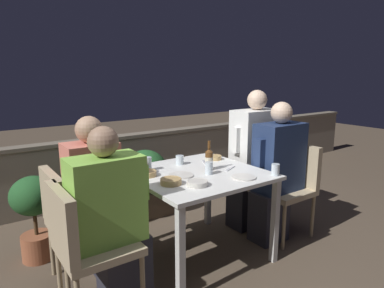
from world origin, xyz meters
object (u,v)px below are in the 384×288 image
(person_coral_top, at_px, (98,197))
(person_green_blouse, at_px, (113,219))
(chair_right_far, at_px, (266,171))
(person_navy_jumper, at_px, (276,172))
(person_white_polo, at_px, (253,159))
(chair_left_far, at_px, (71,216))
(beer_bottle, at_px, (209,159))
(potted_plant, at_px, (34,209))
(chair_right_near, at_px, (290,180))
(chair_left_near, at_px, (82,238))

(person_coral_top, bearing_deg, person_green_blouse, -96.48)
(person_green_blouse, height_order, chair_right_far, person_green_blouse)
(chair_right_far, bearing_deg, person_coral_top, 179.42)
(person_navy_jumper, height_order, person_white_polo, person_white_polo)
(chair_left_far, bearing_deg, beer_bottle, -10.58)
(person_white_polo, bearing_deg, chair_left_far, 179.42)
(person_white_polo, distance_m, beer_bottle, 0.73)
(person_coral_top, bearing_deg, potted_plant, 124.25)
(person_green_blouse, distance_m, chair_right_near, 1.77)
(person_green_blouse, height_order, chair_left_far, person_green_blouse)
(chair_left_near, relative_size, person_coral_top, 0.70)
(chair_left_far, bearing_deg, chair_left_near, -96.57)
(chair_left_near, bearing_deg, person_navy_jumper, 0.76)
(chair_left_far, relative_size, person_coral_top, 0.70)
(person_navy_jumper, xyz_separation_m, chair_right_far, (0.24, 0.34, -0.11))
(person_coral_top, relative_size, beer_bottle, 5.02)
(person_green_blouse, relative_size, chair_right_far, 1.40)
(chair_left_near, xyz_separation_m, person_coral_top, (0.25, 0.38, 0.09))
(chair_left_far, distance_m, person_coral_top, 0.22)
(person_navy_jumper, relative_size, person_white_polo, 0.94)
(person_green_blouse, relative_size, person_coral_top, 0.99)
(person_coral_top, relative_size, chair_right_far, 1.42)
(chair_left_far, height_order, person_white_polo, person_white_polo)
(person_coral_top, xyz_separation_m, person_white_polo, (1.57, -0.02, 0.06))
(potted_plant, bearing_deg, chair_right_near, -22.83)
(person_green_blouse, relative_size, person_navy_jumper, 0.95)
(person_green_blouse, bearing_deg, person_navy_jumper, 0.86)
(chair_right_near, bearing_deg, beer_bottle, 169.51)
(chair_left_far, bearing_deg, person_green_blouse, -67.50)
(person_green_blouse, xyz_separation_m, potted_plant, (-0.31, 0.90, -0.16))
(chair_right_near, relative_size, chair_right_far, 1.00)
(chair_left_near, height_order, chair_right_far, same)
(chair_left_near, height_order, beer_bottle, beer_bottle)
(person_navy_jumper, bearing_deg, person_coral_top, 166.77)
(person_green_blouse, bearing_deg, chair_right_near, 0.76)
(person_green_blouse, distance_m, beer_bottle, 0.97)
(person_white_polo, distance_m, potted_plant, 2.01)
(chair_left_far, relative_size, person_navy_jumper, 0.68)
(potted_plant, bearing_deg, chair_left_near, -83.30)
(chair_left_near, distance_m, person_white_polo, 1.86)
(chair_right_far, height_order, beer_bottle, beer_bottle)
(potted_plant, bearing_deg, person_white_polo, -15.51)
(chair_right_near, bearing_deg, person_green_blouse, -179.24)
(chair_right_far, relative_size, beer_bottle, 3.53)
(chair_right_near, bearing_deg, chair_left_near, -179.32)
(person_coral_top, bearing_deg, chair_right_far, -0.58)
(potted_plant, bearing_deg, beer_bottle, -30.26)
(chair_left_near, distance_m, person_coral_top, 0.46)
(potted_plant, bearing_deg, person_navy_jumper, -24.98)
(chair_left_far, bearing_deg, potted_plant, 106.16)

